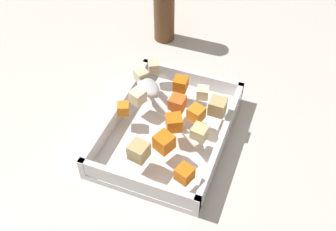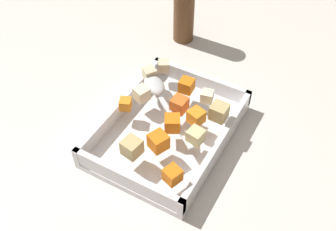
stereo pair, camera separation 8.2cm
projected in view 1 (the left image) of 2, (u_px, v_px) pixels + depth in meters
The scene contains 18 objects.
ground_plane at pixel (165, 135), 0.87m from camera, with size 4.00×4.00×0.00m, color beige.
baking_dish at pixel (168, 131), 0.86m from camera, with size 0.32×0.24×0.05m.
carrot_chunk_center at pixel (123, 109), 0.83m from camera, with size 0.02×0.02×0.02m, color orange.
carrot_chunk_far_left at pixel (179, 83), 0.88m from camera, with size 0.03×0.03×0.03m, color orange.
carrot_chunk_corner_ne at pixel (185, 174), 0.72m from camera, with size 0.03×0.03×0.03m, color orange.
carrot_chunk_heap_top at pixel (196, 113), 0.82m from camera, with size 0.03×0.03×0.03m, color orange.
carrot_chunk_heap_side at pixel (164, 142), 0.77m from camera, with size 0.03×0.03×0.03m, color orange.
carrot_chunk_near_spoon at pixel (174, 123), 0.80m from camera, with size 0.03×0.03×0.03m, color orange.
carrot_chunk_rim_edge at pixel (177, 103), 0.84m from camera, with size 0.03×0.03×0.03m, color orange.
potato_chunk_corner_se at pixel (203, 93), 0.86m from camera, with size 0.02×0.02×0.02m, color beige.
potato_chunk_far_right at pixel (199, 133), 0.79m from camera, with size 0.03×0.03×0.03m, color #E0CC89.
potato_chunk_corner_nw at pixel (139, 151), 0.75m from camera, with size 0.03×0.03×0.03m, color tan.
potato_chunk_mid_right at pixel (154, 67), 0.92m from camera, with size 0.02×0.02×0.02m, color beige.
potato_chunk_corner_sw at pixel (141, 76), 0.90m from camera, with size 0.03×0.03×0.03m, color beige.
potato_chunk_mid_left at pixel (138, 97), 0.85m from camera, with size 0.03×0.03×0.03m, color beige.
potato_chunk_near_left at pixel (218, 106), 0.83m from camera, with size 0.03×0.03×0.03m, color tan.
serving_spoon at pixel (151, 91), 0.87m from camera, with size 0.15×0.19×0.02m.
pepper_mill at pixel (164, 2), 1.02m from camera, with size 0.05×0.05×0.24m.
Camera 1 is at (0.52, 0.21, 0.66)m, focal length 44.04 mm.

